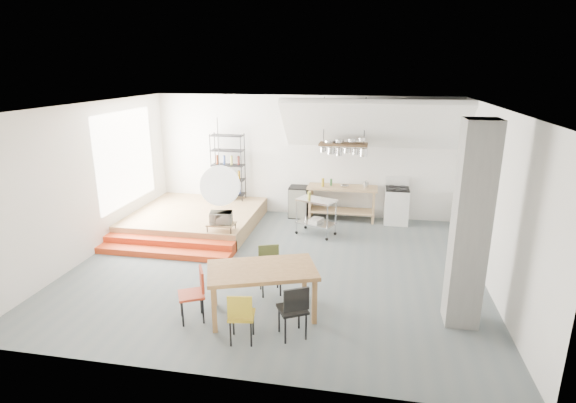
% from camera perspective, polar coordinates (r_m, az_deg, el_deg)
% --- Properties ---
extents(floor, '(8.00, 8.00, 0.00)m').
position_cam_1_polar(floor, '(9.25, -1.51, -8.15)').
color(floor, slate).
rests_on(floor, ground).
extents(wall_back, '(8.00, 0.04, 3.20)m').
position_cam_1_polar(wall_back, '(12.06, 1.90, 5.75)').
color(wall_back, silver).
rests_on(wall_back, ground).
extents(wall_left, '(0.04, 7.00, 3.20)m').
position_cam_1_polar(wall_left, '(10.29, -23.95, 2.40)').
color(wall_left, silver).
rests_on(wall_left, ground).
extents(wall_right, '(0.04, 7.00, 3.20)m').
position_cam_1_polar(wall_right, '(8.81, 24.78, 0.08)').
color(wall_right, silver).
rests_on(wall_right, ground).
extents(ceiling, '(8.00, 7.00, 0.02)m').
position_cam_1_polar(ceiling, '(8.43, -1.68, 12.02)').
color(ceiling, white).
rests_on(ceiling, wall_back).
extents(slope_ceiling, '(4.40, 1.44, 1.32)m').
position_cam_1_polar(slope_ceiling, '(11.19, 10.75, 9.54)').
color(slope_ceiling, white).
rests_on(slope_ceiling, wall_back).
extents(window_pane, '(0.02, 2.50, 2.20)m').
position_cam_1_polar(window_pane, '(11.47, -19.85, 5.22)').
color(window_pane, white).
rests_on(window_pane, wall_left).
extents(platform, '(3.00, 3.00, 0.40)m').
position_cam_1_polar(platform, '(11.66, -11.55, -2.09)').
color(platform, '#A68053').
rests_on(platform, ground).
extents(step_lower, '(3.00, 0.35, 0.13)m').
position_cam_1_polar(step_lower, '(10.05, -15.62, -6.30)').
color(step_lower, red).
rests_on(step_lower, ground).
extents(step_upper, '(3.00, 0.35, 0.27)m').
position_cam_1_polar(step_upper, '(10.31, -14.81, -5.23)').
color(step_upper, red).
rests_on(step_upper, ground).
extents(concrete_column, '(0.50, 0.50, 3.20)m').
position_cam_1_polar(concrete_column, '(7.25, 22.15, -2.96)').
color(concrete_column, slate).
rests_on(concrete_column, ground).
extents(kitchen_counter, '(1.80, 0.60, 0.91)m').
position_cam_1_polar(kitchen_counter, '(11.84, 6.87, 0.57)').
color(kitchen_counter, '#A68053').
rests_on(kitchen_counter, ground).
extents(stove, '(0.60, 0.60, 1.18)m').
position_cam_1_polar(stove, '(11.89, 13.59, -0.45)').
color(stove, white).
rests_on(stove, ground).
extents(pot_rack, '(1.20, 0.50, 1.43)m').
position_cam_1_polar(pot_rack, '(11.31, 7.17, 6.84)').
color(pot_rack, '#422C1A').
rests_on(pot_rack, ceiling).
extents(wire_shelving, '(0.88, 0.38, 1.80)m').
position_cam_1_polar(wire_shelving, '(12.28, -7.62, 4.51)').
color(wire_shelving, black).
rests_on(wire_shelving, platform).
extents(microwave_shelf, '(0.60, 0.40, 0.16)m').
position_cam_1_polar(microwave_shelf, '(10.07, -8.46, -2.86)').
color(microwave_shelf, '#A68053').
rests_on(microwave_shelf, platform).
extents(paper_lantern, '(0.60, 0.60, 0.60)m').
position_cam_1_polar(paper_lantern, '(6.73, -8.63, 2.01)').
color(paper_lantern, white).
rests_on(paper_lantern, ceiling).
extents(dining_table, '(1.94, 1.49, 0.82)m').
position_cam_1_polar(dining_table, '(7.27, -3.33, -9.09)').
color(dining_table, brown).
rests_on(dining_table, ground).
extents(chair_mustard, '(0.43, 0.43, 0.81)m').
position_cam_1_polar(chair_mustard, '(6.68, -6.00, -13.97)').
color(chair_mustard, '#B7981F').
rests_on(chair_mustard, ground).
extents(chair_black, '(0.54, 0.54, 0.87)m').
position_cam_1_polar(chair_black, '(6.73, 0.76, -13.26)').
color(chair_black, black).
rests_on(chair_black, ground).
extents(chair_olive, '(0.50, 0.50, 0.85)m').
position_cam_1_polar(chair_olive, '(8.07, -2.35, -8.06)').
color(chair_olive, '#4C5628').
rests_on(chair_olive, ground).
extents(chair_red, '(0.53, 0.53, 0.86)m').
position_cam_1_polar(chair_red, '(7.35, -11.67, -10.94)').
color(chair_red, '#A72F17').
rests_on(chair_red, ground).
extents(rolling_cart, '(1.01, 0.79, 0.89)m').
position_cam_1_polar(rolling_cart, '(10.73, 3.59, -1.33)').
color(rolling_cart, silver).
rests_on(rolling_cart, ground).
extents(mini_fridge, '(0.49, 0.49, 0.84)m').
position_cam_1_polar(mini_fridge, '(12.06, 1.36, -0.03)').
color(mini_fridge, black).
rests_on(mini_fridge, ground).
extents(microwave, '(0.54, 0.41, 0.27)m').
position_cam_1_polar(microwave, '(10.02, -8.50, -2.05)').
color(microwave, beige).
rests_on(microwave, microwave_shelf).
extents(bowl, '(0.24, 0.24, 0.05)m').
position_cam_1_polar(bowl, '(11.70, 7.20, 1.95)').
color(bowl, silver).
rests_on(bowl, kitchen_counter).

